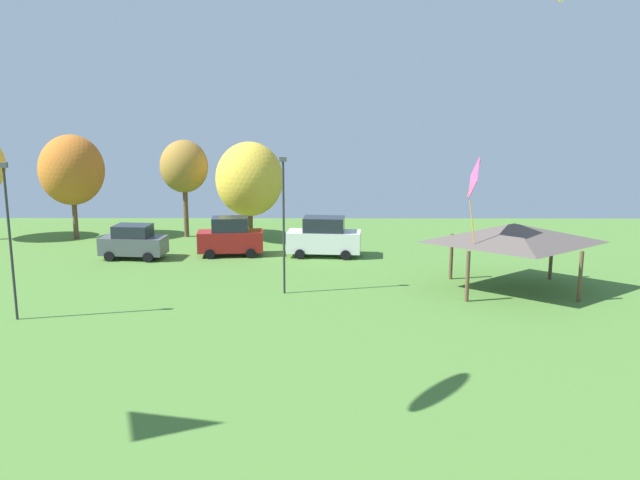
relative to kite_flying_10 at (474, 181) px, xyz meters
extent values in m
cube|color=#E54C93|center=(0.00, 0.00, 0.16)|extent=(0.49, 2.16, 2.13)
cylinder|color=orange|center=(0.00, -0.02, 0.16)|extent=(0.60, 0.20, 1.89)
cylinder|color=orange|center=(0.00, 0.00, -2.04)|extent=(0.35, 0.15, 2.18)
cube|color=#4C5156|center=(-19.64, 8.63, -5.10)|extent=(4.23, 2.22, 1.10)
cube|color=#1E232D|center=(-19.64, 8.63, -4.17)|extent=(2.39, 1.90, 0.77)
cylinder|color=black|center=(-18.48, 7.60, -5.66)|extent=(0.66, 0.28, 0.64)
cylinder|color=black|center=(-18.30, 9.42, -5.66)|extent=(0.66, 0.28, 0.64)
cylinder|color=black|center=(-20.98, 7.84, -5.66)|extent=(0.66, 0.28, 0.64)
cylinder|color=black|center=(-20.80, 9.67, -5.66)|extent=(0.66, 0.28, 0.64)
cube|color=maroon|center=(-13.55, 9.53, -5.00)|extent=(4.35, 2.15, 1.31)
cube|color=#1E232D|center=(-13.55, 9.53, -3.89)|extent=(2.46, 1.82, 0.92)
cylinder|color=black|center=(-12.16, 8.80, -5.66)|extent=(0.66, 0.28, 0.64)
cylinder|color=black|center=(-12.34, 10.52, -5.66)|extent=(0.66, 0.28, 0.64)
cylinder|color=black|center=(-14.75, 8.53, -5.66)|extent=(0.66, 0.28, 0.64)
cylinder|color=black|center=(-14.93, 10.26, -5.66)|extent=(0.66, 0.28, 0.64)
cube|color=silver|center=(-7.45, 9.37, -4.99)|extent=(4.87, 2.30, 1.33)
cube|color=#1E232D|center=(-7.45, 9.37, -3.86)|extent=(2.74, 1.96, 0.93)
cylinder|color=black|center=(-6.08, 8.30, -5.66)|extent=(0.66, 0.28, 0.64)
cylinder|color=black|center=(-5.91, 10.18, -5.66)|extent=(0.66, 0.28, 0.64)
cylinder|color=black|center=(-9.00, 8.56, -5.66)|extent=(0.66, 0.28, 0.64)
cylinder|color=black|center=(-8.83, 10.44, -5.66)|extent=(0.66, 0.28, 0.64)
cylinder|color=brown|center=(-0.28, -0.81, -4.68)|extent=(0.20, 0.20, 2.60)
cylinder|color=brown|center=(5.35, -0.81, -4.68)|extent=(0.20, 0.20, 2.60)
cylinder|color=brown|center=(-0.28, 3.60, -4.68)|extent=(0.20, 0.20, 2.60)
cylinder|color=brown|center=(5.35, 3.60, -4.68)|extent=(0.20, 0.20, 2.60)
pyramid|color=#564C47|center=(2.54, 1.39, -2.88)|extent=(7.28, 5.71, 1.00)
cylinder|color=#2D2D33|center=(-21.63, -3.80, -2.48)|extent=(0.12, 0.12, 7.00)
cube|color=#4C4C51|center=(-21.63, -3.80, 1.14)|extent=(0.36, 0.20, 0.24)
cylinder|color=#2D2D33|center=(-9.54, 0.64, -2.53)|extent=(0.12, 0.12, 6.89)
cube|color=#4C4C51|center=(-9.54, 0.64, 1.04)|extent=(0.36, 0.20, 0.24)
cylinder|color=brown|center=(-25.67, 15.11, -4.31)|extent=(0.36, 0.36, 3.33)
ellipsoid|color=#BC6623|center=(-25.67, 15.11, -0.92)|extent=(4.61, 4.61, 5.07)
cylinder|color=brown|center=(-17.70, 15.91, -4.01)|extent=(0.36, 0.36, 3.93)
ellipsoid|color=olive|center=(-17.70, 15.91, -0.73)|extent=(3.50, 3.50, 3.85)
cylinder|color=brown|center=(-12.77, 14.48, -4.64)|extent=(0.36, 0.36, 2.67)
ellipsoid|color=gold|center=(-12.77, 14.48, -1.50)|extent=(4.82, 4.82, 5.30)
camera|label=1|loc=(-7.49, -33.60, 3.83)|focal=38.00mm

